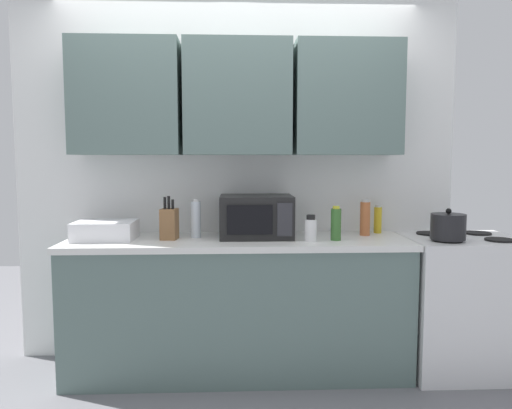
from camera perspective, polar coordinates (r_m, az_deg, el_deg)
name	(u,v)px	position (r m, az deg, el deg)	size (l,w,h in m)	color
wall_back_with_cabinets	(238,137)	(3.35, -2.20, 8.02)	(3.11, 0.38, 2.60)	white
counter_run	(238,305)	(3.26, -2.10, -11.87)	(2.24, 0.63, 0.90)	slate
stove_range	(461,303)	(3.58, 23.19, -10.73)	(0.76, 0.64, 0.91)	silver
kettle	(448,227)	(3.28, 21.91, -2.45)	(0.22, 0.22, 0.20)	black
microwave	(256,216)	(3.19, 0.02, -1.43)	(0.48, 0.37, 0.28)	black
dish_rack	(105,230)	(3.26, -17.50, -2.95)	(0.38, 0.30, 0.12)	silver
knife_block	(169,223)	(3.16, -10.29, -2.23)	(0.11, 0.13, 0.28)	brown
bottle_clear_tall	(196,219)	(3.20, -7.18, -1.75)	(0.07, 0.07, 0.26)	silver
bottle_green_oil	(336,224)	(3.12, 9.51, -2.29)	(0.07, 0.07, 0.22)	#386B2D
bottle_white_jar	(311,229)	(3.05, 6.53, -2.94)	(0.08, 0.08, 0.17)	white
bottle_spice_jar	(365,218)	(3.36, 12.86, -1.58)	(0.07, 0.07, 0.25)	#BC6638
bottle_yellow_mustard	(378,219)	(3.49, 14.31, -1.74)	(0.05, 0.05, 0.20)	gold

